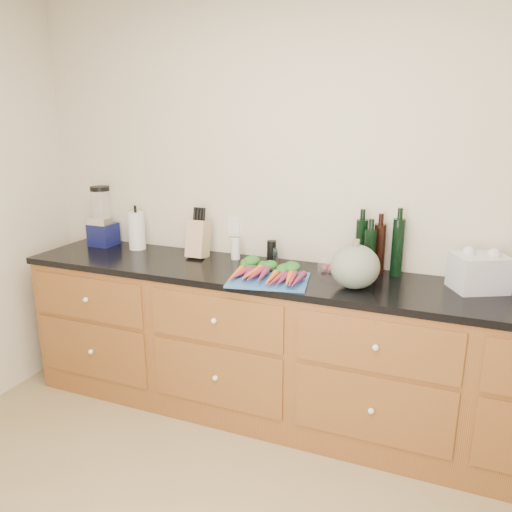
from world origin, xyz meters
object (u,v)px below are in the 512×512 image
at_px(cutting_board, 269,280).
at_px(blender_appliance, 102,220).
at_px(carrots, 271,273).
at_px(knife_block, 198,239).
at_px(tomato_box, 332,265).
at_px(paper_towel, 137,231).
at_px(squash, 355,267).

height_order(cutting_board, blender_appliance, blender_appliance).
height_order(carrots, knife_block, knife_block).
bearing_deg(cutting_board, blender_appliance, 167.05).
bearing_deg(carrots, tomato_box, 46.16).
bearing_deg(paper_towel, blender_appliance, -179.54).
xyz_separation_m(blender_appliance, paper_towel, (0.28, 0.00, -0.06)).
relative_size(carrots, squash, 1.59).
height_order(blender_appliance, paper_towel, blender_appliance).
relative_size(blender_appliance, knife_block, 1.74).
xyz_separation_m(knife_block, tomato_box, (0.88, 0.03, -0.09)).
height_order(cutting_board, paper_towel, paper_towel).
height_order(cutting_board, squash, squash).
distance_m(carrots, squash, 0.47).
bearing_deg(knife_block, squash, -12.18).
bearing_deg(tomato_box, squash, -54.31).
relative_size(cutting_board, carrots, 1.05).
bearing_deg(cutting_board, paper_towel, 163.73).
relative_size(cutting_board, squash, 1.66).
height_order(cutting_board, carrots, carrots).
xyz_separation_m(squash, knife_block, (-1.07, 0.23, 0.00)).
distance_m(cutting_board, carrots, 0.05).
relative_size(cutting_board, tomato_box, 3.14).
relative_size(carrots, knife_block, 1.73).
distance_m(cutting_board, knife_block, 0.68).
relative_size(squash, knife_block, 1.09).
distance_m(squash, knife_block, 1.09).
distance_m(squash, blender_appliance, 1.86).
bearing_deg(paper_towel, cutting_board, -16.27).
xyz_separation_m(paper_towel, tomato_box, (1.37, 0.01, -0.10)).
relative_size(paper_towel, tomato_box, 1.85).
relative_size(carrots, blender_appliance, 1.00).
xyz_separation_m(carrots, blender_appliance, (-1.38, 0.28, 0.15)).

